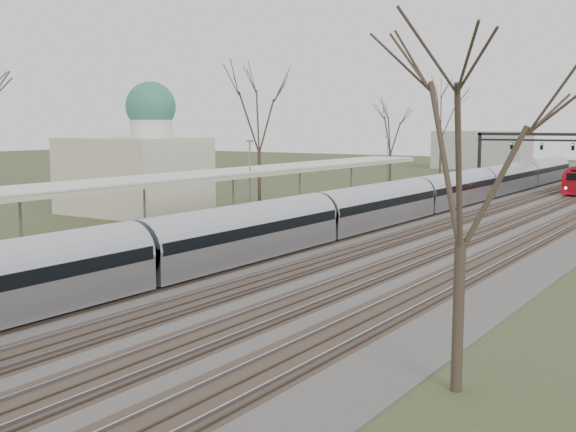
{
  "coord_description": "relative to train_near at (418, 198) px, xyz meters",
  "views": [
    {
      "loc": [
        19.35,
        -2.71,
        7.03
      ],
      "look_at": [
        -2.43,
        30.38,
        2.0
      ],
      "focal_mm": 45.0,
      "sensor_mm": 36.0,
      "label": 1
    }
  ],
  "objects": [
    {
      "name": "train_near",
      "position": [
        0.0,
        0.0,
        0.0
      ],
      "size": [
        2.62,
        90.21,
        3.05
      ],
      "color": "#9FA2A9",
      "rests_on": "ground"
    },
    {
      "name": "tree_west_far",
      "position": [
        -14.5,
        -0.55,
        6.54
      ],
      "size": [
        5.5,
        5.5,
        11.33
      ],
      "color": "#2D231C",
      "rests_on": "ground"
    },
    {
      "name": "dome_building",
      "position": [
        -19.21,
        -10.55,
        2.24
      ],
      "size": [
        10.0,
        8.0,
        10.3
      ],
      "color": "beige",
      "rests_on": "ground"
    },
    {
      "name": "tree_east_near",
      "position": [
        15.5,
        -33.55,
        5.08
      ],
      "size": [
        4.5,
        4.5,
        9.27
      ],
      "color": "#2D231C",
      "rests_on": "ground"
    },
    {
      "name": "signal_gantry",
      "position": [
        2.79,
        36.44,
        3.43
      ],
      "size": [
        21.0,
        0.59,
        6.08
      ],
      "color": "black",
      "rests_on": "ground"
    },
    {
      "name": "platform",
      "position": [
        -6.55,
        -11.05,
        -0.98
      ],
      "size": [
        3.5,
        69.0,
        1.0
      ],
      "primitive_type": "cube",
      "color": "#9E9B93",
      "rests_on": "ground"
    },
    {
      "name": "track_bed",
      "position": [
        2.76,
        6.45,
        -1.42
      ],
      "size": [
        24.0,
        160.0,
        0.22
      ],
      "color": "#474442",
      "rests_on": "ground"
    },
    {
      "name": "canopy",
      "position": [
        -6.55,
        -15.56,
        2.45
      ],
      "size": [
        4.1,
        50.0,
        3.11
      ],
      "color": "slate",
      "rests_on": "platform"
    }
  ]
}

